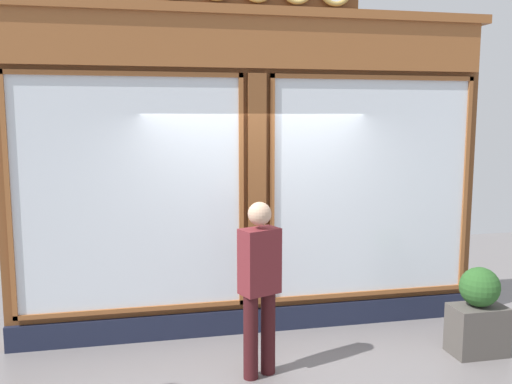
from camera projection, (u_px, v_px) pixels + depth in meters
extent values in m
cube|color=brown|center=(253.00, 178.00, 6.32)|extent=(5.42, 0.30, 3.54)
cube|color=#191E33|center=(256.00, 320.00, 6.38)|extent=(5.42, 0.08, 0.28)
cube|color=brown|center=(257.00, 42.00, 5.93)|extent=(5.32, 0.08, 0.55)
cube|color=brown|center=(256.00, 11.00, 5.91)|extent=(5.53, 0.20, 0.10)
cube|color=silver|center=(372.00, 188.00, 6.46)|extent=(2.36, 0.02, 2.48)
cube|color=brown|center=(376.00, 77.00, 6.27)|extent=(2.46, 0.04, 0.05)
cube|color=brown|center=(369.00, 293.00, 6.62)|extent=(2.46, 0.04, 0.05)
cube|color=brown|center=(465.00, 185.00, 6.69)|extent=(0.05, 0.04, 2.58)
cube|color=brown|center=(272.00, 191.00, 6.19)|extent=(0.05, 0.04, 2.58)
cube|color=silver|center=(130.00, 195.00, 5.89)|extent=(2.36, 0.02, 2.48)
cube|color=brown|center=(126.00, 74.00, 5.70)|extent=(2.46, 0.04, 0.05)
cube|color=brown|center=(133.00, 310.00, 6.04)|extent=(2.46, 0.04, 0.05)
cube|color=brown|center=(8.00, 199.00, 5.62)|extent=(0.05, 0.04, 2.58)
cube|color=brown|center=(241.00, 192.00, 6.12)|extent=(0.05, 0.04, 2.58)
cube|color=brown|center=(257.00, 191.00, 6.16)|extent=(0.20, 0.10, 2.58)
cylinder|color=#3A1316|center=(251.00, 337.00, 5.21)|extent=(0.14, 0.14, 0.82)
cylinder|color=#3A1316|center=(268.00, 332.00, 5.32)|extent=(0.14, 0.14, 0.82)
cube|color=maroon|center=(260.00, 261.00, 5.17)|extent=(0.42, 0.34, 0.62)
sphere|color=tan|center=(260.00, 214.00, 5.10)|extent=(0.22, 0.22, 0.22)
cube|color=#4C4742|center=(477.00, 330.00, 5.77)|extent=(0.56, 0.36, 0.52)
sphere|color=#285623|center=(480.00, 287.00, 5.71)|extent=(0.41, 0.41, 0.41)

